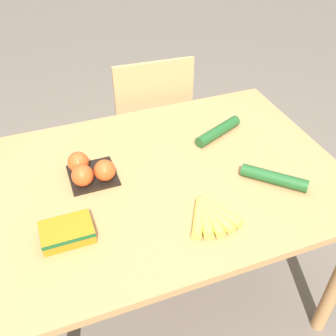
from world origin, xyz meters
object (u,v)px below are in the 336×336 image
(banana_bunch, at_px, (210,215))
(chair, at_px, (150,134))
(carrot_bag, at_px, (67,231))
(cucumber_far, at_px, (218,131))
(tomato_pack, at_px, (89,170))
(cucumber_near, at_px, (274,178))

(banana_bunch, bearing_deg, chair, 84.17)
(banana_bunch, relative_size, carrot_bag, 1.12)
(banana_bunch, height_order, cucumber_far, cucumber_far)
(tomato_pack, distance_m, cucumber_near, 0.67)
(banana_bunch, distance_m, tomato_pack, 0.47)
(chair, distance_m, carrot_bag, 1.05)
(banana_bunch, xyz_separation_m, tomato_pack, (-0.33, 0.33, 0.03))
(tomato_pack, relative_size, carrot_bag, 1.06)
(chair, distance_m, tomato_pack, 0.79)
(cucumber_far, bearing_deg, cucumber_near, -80.38)
(tomato_pack, height_order, cucumber_near, tomato_pack)
(cucumber_near, distance_m, cucumber_far, 0.34)
(banana_bunch, height_order, tomato_pack, tomato_pack)
(tomato_pack, relative_size, cucumber_far, 0.72)
(banana_bunch, height_order, carrot_bag, carrot_bag)
(cucumber_near, bearing_deg, carrot_bag, 179.68)
(carrot_bag, distance_m, cucumber_far, 0.76)
(tomato_pack, height_order, carrot_bag, tomato_pack)
(banana_bunch, relative_size, cucumber_near, 0.89)
(chair, distance_m, cucumber_near, 0.92)
(banana_bunch, bearing_deg, carrot_bag, 169.40)
(cucumber_near, bearing_deg, cucumber_far, 99.62)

